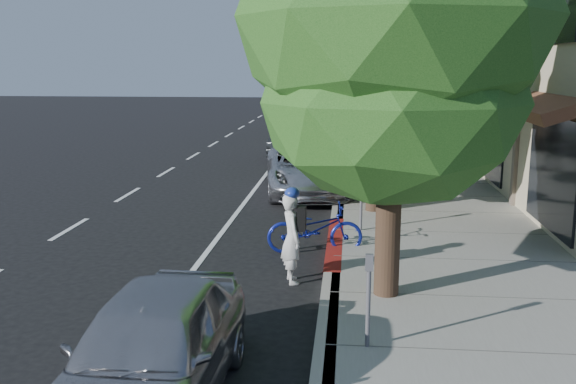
# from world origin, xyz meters

# --- Properties ---
(ground) EXTENTS (120.00, 120.00, 0.00)m
(ground) POSITION_xyz_m (0.00, 0.00, 0.00)
(ground) COLOR black
(ground) RESTS_ON ground
(sidewalk) EXTENTS (4.60, 56.00, 0.15)m
(sidewalk) POSITION_xyz_m (2.30, 8.00, 0.07)
(sidewalk) COLOR gray
(sidewalk) RESTS_ON ground
(curb) EXTENTS (0.30, 56.00, 0.15)m
(curb) POSITION_xyz_m (0.00, 8.00, 0.07)
(curb) COLOR #9E998E
(curb) RESTS_ON ground
(curb_red_segment) EXTENTS (0.32, 4.00, 0.15)m
(curb_red_segment) POSITION_xyz_m (0.00, 1.00, 0.07)
(curb_red_segment) COLOR maroon
(curb_red_segment) RESTS_ON ground
(storefront_building) EXTENTS (10.00, 36.00, 7.00)m
(storefront_building) POSITION_xyz_m (9.60, 18.00, 3.50)
(storefront_building) COLOR tan
(storefront_building) RESTS_ON ground
(street_tree_0) EXTENTS (4.79, 4.79, 7.19)m
(street_tree_0) POSITION_xyz_m (0.90, -2.00, 4.35)
(street_tree_0) COLOR black
(street_tree_0) RESTS_ON ground
(street_tree_1) EXTENTS (5.11, 5.11, 7.28)m
(street_tree_1) POSITION_xyz_m (0.90, 4.00, 4.35)
(street_tree_1) COLOR black
(street_tree_1) RESTS_ON ground
(street_tree_2) EXTENTS (4.09, 4.09, 7.04)m
(street_tree_2) POSITION_xyz_m (0.90, 10.00, 4.40)
(street_tree_2) COLOR black
(street_tree_2) RESTS_ON ground
(street_tree_3) EXTENTS (5.13, 5.13, 8.51)m
(street_tree_3) POSITION_xyz_m (0.90, 16.00, 5.27)
(street_tree_3) COLOR black
(street_tree_3) RESTS_ON ground
(street_tree_4) EXTENTS (4.50, 4.50, 7.19)m
(street_tree_4) POSITION_xyz_m (0.90, 22.00, 4.42)
(street_tree_4) COLOR black
(street_tree_4) RESTS_ON ground
(street_tree_5) EXTENTS (4.71, 4.71, 7.89)m
(street_tree_5) POSITION_xyz_m (0.90, 28.00, 4.90)
(street_tree_5) COLOR black
(street_tree_5) RESTS_ON ground
(cyclist) EXTENTS (0.53, 0.66, 1.59)m
(cyclist) POSITION_xyz_m (-0.70, -1.15, 0.79)
(cyclist) COLOR silver
(cyclist) RESTS_ON ground
(bicycle) EXTENTS (2.01, 0.92, 1.02)m
(bicycle) POSITION_xyz_m (-0.40, 0.65, 0.51)
(bicycle) COLOR navy
(bicycle) RESTS_ON ground
(silver_suv) EXTENTS (3.11, 5.53, 1.46)m
(silver_suv) POSITION_xyz_m (-0.93, 6.79, 0.73)
(silver_suv) COLOR #B6B7BC
(silver_suv) RESTS_ON ground
(dark_sedan) EXTENTS (1.95, 4.59, 1.47)m
(dark_sedan) POSITION_xyz_m (-1.96, 14.50, 0.74)
(dark_sedan) COLOR #212426
(dark_sedan) RESTS_ON ground
(white_pickup) EXTENTS (3.19, 6.19, 1.72)m
(white_pickup) POSITION_xyz_m (-0.50, 17.49, 0.86)
(white_pickup) COLOR white
(white_pickup) RESTS_ON ground
(dark_suv_far) EXTENTS (2.68, 5.31, 1.73)m
(dark_suv_far) POSITION_xyz_m (-1.26, 22.79, 0.87)
(dark_suv_far) COLOR black
(dark_suv_far) RESTS_ON ground
(near_car_a) EXTENTS (1.72, 4.05, 1.37)m
(near_car_a) POSITION_xyz_m (-1.88, -5.50, 0.68)
(near_car_a) COLOR #A6A5AA
(near_car_a) RESTS_ON ground
(pedestrian) EXTENTS (0.92, 0.75, 1.77)m
(pedestrian) POSITION_xyz_m (1.63, 11.18, 1.03)
(pedestrian) COLOR black
(pedestrian) RESTS_ON sidewalk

